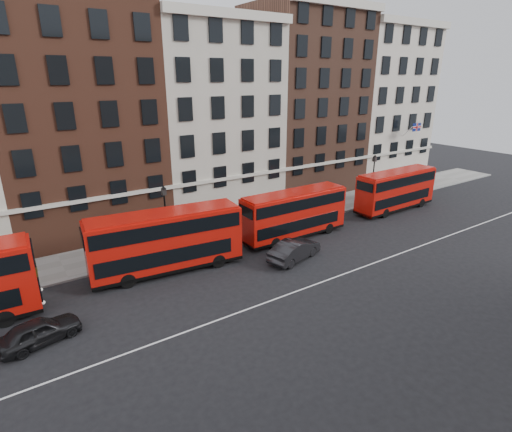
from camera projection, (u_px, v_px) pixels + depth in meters
ground at (323, 264)px, 30.32m from camera, size 120.00×120.00×0.00m
pavement at (248, 224)px, 38.53m from camera, size 80.00×5.00×0.15m
kerb at (263, 231)px, 36.57m from camera, size 80.00×0.30×0.16m
road_centre_line at (342, 275)px, 28.75m from camera, size 70.00×0.12×0.01m
building_terrace at (206, 110)px, 40.78m from camera, size 64.00×11.95×22.00m
bus_b at (166, 240)px, 28.50m from camera, size 11.09×3.78×4.57m
bus_c at (294, 213)px, 34.75m from camera, size 10.01×2.45×4.20m
bus_d at (396, 189)px, 41.98m from camera, size 10.18×2.67×4.25m
car_rear at (39, 331)px, 21.20m from camera, size 4.42×2.53×1.42m
car_front at (295, 250)px, 30.92m from camera, size 5.16×2.89×1.61m
lamp_post_left at (166, 215)px, 31.83m from camera, size 0.44×0.44×5.33m
lamp_post_right at (373, 176)px, 44.12m from camera, size 0.44×0.44×5.33m
traffic_light at (416, 174)px, 48.09m from camera, size 0.25×0.45×3.27m
iron_railings at (236, 212)px, 40.06m from camera, size 6.60×0.06×1.00m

